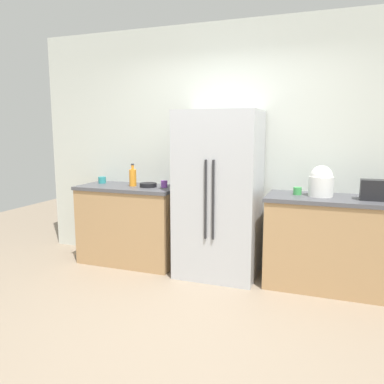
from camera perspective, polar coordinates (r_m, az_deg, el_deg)
ground_plane at (r=3.30m, az=-2.31°, el=-19.74°), size 9.96×9.96×0.00m
kitchen_back_panel at (r=4.50m, az=5.86°, el=6.55°), size 4.98×0.10×2.79m
counter_left at (r=4.74m, az=-9.16°, el=-4.70°), size 1.20×0.62×0.94m
counter_right at (r=4.16m, az=21.87°, el=-7.21°), size 1.59×0.62×0.94m
refrigerator at (r=4.18m, az=3.97°, el=-0.42°), size 0.87×0.67×1.80m
toaster at (r=4.02m, az=25.37°, el=0.26°), size 0.24×0.14×0.20m
rice_cooker at (r=4.06m, az=18.60°, el=1.47°), size 0.24×0.24×0.31m
bottle_a at (r=4.61m, az=-8.77°, el=2.18°), size 0.08×0.08×0.27m
cup_a at (r=4.47m, az=-4.15°, el=1.20°), size 0.07×0.07×0.08m
cup_b at (r=4.94m, az=-13.19°, el=1.75°), size 0.10×0.10×0.08m
cup_d at (r=4.10m, az=15.37°, el=0.15°), size 0.08×0.08×0.08m
bowl_a at (r=4.52m, az=-6.52°, el=1.04°), size 0.20×0.20×0.05m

